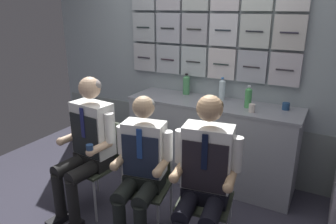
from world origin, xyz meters
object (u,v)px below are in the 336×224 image
(folding_chair_left, at_px, (101,154))
(folding_chair_near_trolley, at_px, (208,185))
(paper_cup_blue, at_px, (252,108))
(folding_chair_right, at_px, (148,173))
(crew_member_near_trolley, at_px, (205,173))
(crew_member_left, at_px, (87,141))
(water_bottle_clear, at_px, (248,97))
(crew_member_right, at_px, (141,166))

(folding_chair_left, xyz_separation_m, folding_chair_near_trolley, (1.12, -0.02, 0.00))
(paper_cup_blue, bearing_deg, folding_chair_right, -125.77)
(folding_chair_left, xyz_separation_m, paper_cup_blue, (1.22, 0.79, 0.44))
(folding_chair_near_trolley, bearing_deg, paper_cup_blue, 82.81)
(crew_member_near_trolley, bearing_deg, folding_chair_left, 171.03)
(crew_member_left, bearing_deg, folding_chair_right, 6.86)
(folding_chair_right, bearing_deg, water_bottle_clear, 60.90)
(crew_member_right, distance_m, water_bottle_clear, 1.32)
(folding_chair_left, relative_size, folding_chair_right, 1.00)
(folding_chair_left, distance_m, paper_cup_blue, 1.52)
(folding_chair_right, distance_m, folding_chair_near_trolley, 0.53)
(folding_chair_right, distance_m, paper_cup_blue, 1.16)
(crew_member_near_trolley, bearing_deg, crew_member_right, -173.03)
(crew_member_left, relative_size, crew_member_right, 1.06)
(folding_chair_left, xyz_separation_m, crew_member_near_trolley, (1.15, -0.18, 0.19))
(folding_chair_near_trolley, bearing_deg, water_bottle_clear, 88.20)
(folding_chair_left, bearing_deg, folding_chair_right, -8.09)
(crew_member_near_trolley, bearing_deg, paper_cup_blue, 85.47)
(folding_chair_near_trolley, xyz_separation_m, water_bottle_clear, (0.03, 0.94, 0.50))
(folding_chair_left, height_order, folding_chair_right, same)
(folding_chair_right, bearing_deg, folding_chair_near_trolley, 6.48)
(folding_chair_near_trolley, height_order, paper_cup_blue, paper_cup_blue)
(crew_member_left, bearing_deg, paper_cup_blue, 37.40)
(folding_chair_near_trolley, height_order, water_bottle_clear, water_bottle_clear)
(folding_chair_left, height_order, water_bottle_clear, water_bottle_clear)
(crew_member_right, height_order, paper_cup_blue, crew_member_right)
(crew_member_right, bearing_deg, crew_member_left, 172.27)
(crew_member_right, xyz_separation_m, folding_chair_near_trolley, (0.49, 0.22, -0.15))
(folding_chair_left, xyz_separation_m, folding_chair_right, (0.59, -0.08, 0.00))
(folding_chair_right, xyz_separation_m, crew_member_near_trolley, (0.55, -0.10, 0.19))
(folding_chair_right, relative_size, folding_chair_near_trolley, 1.00)
(crew_member_near_trolley, distance_m, paper_cup_blue, 1.00)
(folding_chair_left, bearing_deg, crew_member_near_trolley, -8.97)
(crew_member_left, relative_size, crew_member_near_trolley, 1.01)
(crew_member_left, relative_size, water_bottle_clear, 5.76)
(water_bottle_clear, height_order, paper_cup_blue, water_bottle_clear)
(folding_chair_left, distance_m, crew_member_left, 0.25)
(folding_chair_left, xyz_separation_m, crew_member_right, (0.63, -0.24, 0.15))
(water_bottle_clear, bearing_deg, crew_member_right, -114.32)
(crew_member_left, distance_m, water_bottle_clear, 1.61)
(crew_member_left, bearing_deg, folding_chair_near_trolley, 6.68)
(folding_chair_right, distance_m, water_bottle_clear, 1.25)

